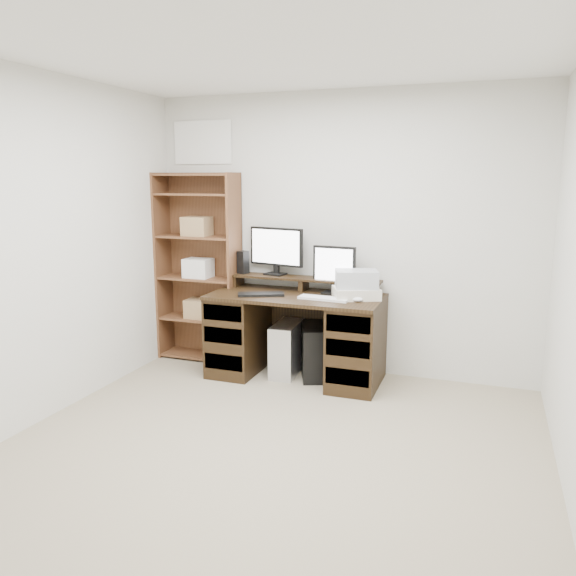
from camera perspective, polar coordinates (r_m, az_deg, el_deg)
The scene contains 14 objects.
room at distance 3.19m, azimuth -3.82°, elevation 2.04°, with size 3.54×4.04×2.54m.
desk at distance 4.97m, azimuth 0.83°, elevation -4.76°, with size 1.50×0.70×0.75m.
riser_shelf at distance 5.06m, azimuth 1.61°, elevation 0.79°, with size 1.40×0.22×0.12m.
monitor_wide at distance 5.17m, azimuth -1.20°, elevation 4.03°, with size 0.54×0.18×0.43m.
monitor_small at distance 4.91m, azimuth 4.71°, elevation 2.04°, with size 0.38×0.16×0.42m.
speaker at distance 5.26m, azimuth -4.58°, elevation 2.62°, with size 0.08×0.08×0.21m, color black.
keyboard_black at distance 4.86m, azimuth -2.76°, elevation -0.65°, with size 0.40×0.13×0.02m, color black.
keyboard_white at distance 4.70m, azimuth 3.67°, elevation -1.07°, with size 0.43×0.13×0.02m, color white.
mouse at distance 4.65m, azimuth 7.01°, elevation -1.15°, with size 0.10×0.07×0.04m, color silver.
printer at distance 4.77m, azimuth 6.94°, elevation -0.50°, with size 0.37×0.28×0.09m, color beige.
basket at distance 4.75m, azimuth 6.97°, elevation 0.92°, with size 0.34×0.25×0.15m, color #A6ABB1.
tower_silver at distance 5.10m, azimuth -0.12°, elevation -6.17°, with size 0.21×0.47×0.47m, color silver.
tower_black at distance 5.04m, azimuth 2.59°, elevation -6.41°, with size 0.36×0.51×0.47m.
bookshelf at distance 5.47m, azimuth -8.98°, elevation 2.24°, with size 0.80×0.30×1.80m.
Camera 1 is at (1.26, -2.88, 1.76)m, focal length 35.00 mm.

